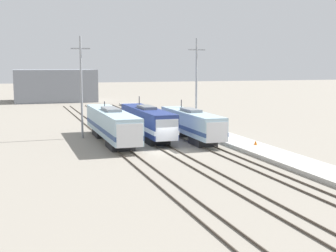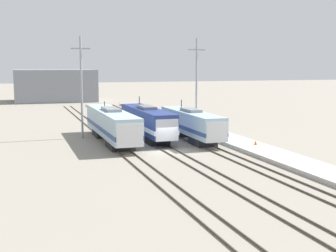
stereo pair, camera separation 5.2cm
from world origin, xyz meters
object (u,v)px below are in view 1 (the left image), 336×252
(locomotive_far_left, at_px, (112,125))
(locomotive_far_right, at_px, (192,124))
(traffic_cone, at_px, (256,143))
(catenary_tower_right, at_px, (196,84))
(locomotive_center, at_px, (148,122))
(catenary_tower_left, at_px, (81,85))

(locomotive_far_left, xyz_separation_m, locomotive_far_right, (9.77, -1.62, -0.12))
(locomotive_far_right, distance_m, traffic_cone, 8.93)
(locomotive_far_left, distance_m, catenary_tower_right, 14.32)
(locomotive_center, bearing_deg, locomotive_far_right, -31.68)
(catenary_tower_right, bearing_deg, locomotive_center, -158.02)
(locomotive_far_left, bearing_deg, locomotive_far_right, -9.39)
(locomotive_center, xyz_separation_m, traffic_cone, (9.77, -10.36, -1.50))
(locomotive_far_right, xyz_separation_m, catenary_tower_right, (2.98, 6.19, 4.76))
(catenary_tower_right, bearing_deg, locomotive_far_right, -115.72)
(locomotive_center, relative_size, catenary_tower_right, 1.31)
(locomotive_far_right, bearing_deg, catenary_tower_right, 64.28)
(locomotive_far_right, height_order, catenary_tower_right, catenary_tower_right)
(catenary_tower_right, bearing_deg, locomotive_far_left, -160.26)
(locomotive_center, bearing_deg, catenary_tower_right, 21.98)
(catenary_tower_left, relative_size, traffic_cone, 24.94)
(locomotive_far_left, height_order, catenary_tower_right, catenary_tower_right)
(locomotive_far_right, height_order, traffic_cone, locomotive_far_right)
(locomotive_far_right, relative_size, catenary_tower_right, 1.25)
(locomotive_center, height_order, traffic_cone, locomotive_center)
(locomotive_far_left, xyz_separation_m, locomotive_center, (4.88, 1.40, -0.01))
(locomotive_far_left, distance_m, catenary_tower_left, 7.16)
(locomotive_center, distance_m, catenary_tower_left, 9.67)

